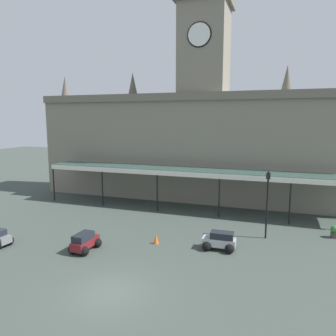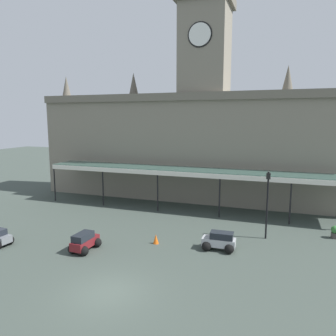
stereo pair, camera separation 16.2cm
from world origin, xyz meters
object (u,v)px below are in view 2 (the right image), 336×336
at_px(car_maroon_estate, 85,242).
at_px(planter_forecourt_centre, 335,232).
at_px(victorian_lamppost, 267,197).
at_px(car_silver_estate, 219,242).
at_px(traffic_cone, 156,239).

relative_size(car_maroon_estate, planter_forecourt_centre, 2.37).
xyz_separation_m(car_maroon_estate, victorian_lamppost, (11.56, 6.41, 2.60)).
distance_m(car_silver_estate, planter_forecourt_centre, 9.32).
bearing_deg(car_maroon_estate, planter_forecourt_centre, 26.45).
distance_m(car_silver_estate, victorian_lamppost, 5.08).
bearing_deg(victorian_lamppost, car_maroon_estate, -150.98).
bearing_deg(victorian_lamppost, planter_forecourt_centre, 19.93).
distance_m(traffic_cone, planter_forecourt_centre, 13.50).
distance_m(car_maroon_estate, victorian_lamppost, 13.48).
relative_size(victorian_lamppost, traffic_cone, 7.47).
xyz_separation_m(car_silver_estate, victorian_lamppost, (2.91, 3.26, 2.60)).
distance_m(victorian_lamppost, traffic_cone, 8.75).
relative_size(car_maroon_estate, traffic_cone, 3.32).
bearing_deg(planter_forecourt_centre, car_silver_estate, -147.23).
bearing_deg(traffic_cone, victorian_lamppost, 26.34).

